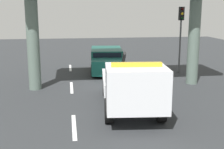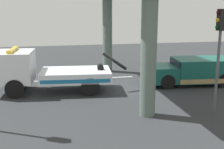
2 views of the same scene
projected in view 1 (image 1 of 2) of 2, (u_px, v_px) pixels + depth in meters
ground_plane at (116, 87)px, 17.84m from camera, size 60.00×40.00×0.10m
lane_stripe_west at (70, 68)px, 23.26m from camera, size 2.60×0.16×0.01m
lane_stripe_mid at (72, 87)px, 17.46m from camera, size 2.60×0.16×0.01m
lane_stripe_east at (74, 127)px, 11.65m from camera, size 2.60×0.16×0.01m
tow_truck_white at (132, 86)px, 13.04m from camera, size 7.34×2.95×2.46m
towed_van_green at (107, 60)px, 21.92m from camera, size 5.38×2.65×1.58m
traffic_light_near at (181, 25)px, 20.71m from camera, size 0.39×0.32×4.57m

